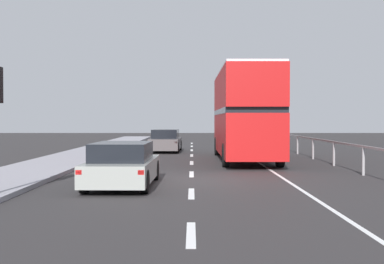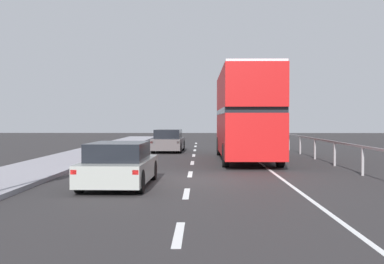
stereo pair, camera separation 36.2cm
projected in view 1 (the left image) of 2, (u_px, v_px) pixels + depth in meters
The scene contains 7 objects.
ground_plane at pixel (191, 181), 17.00m from camera, with size 74.70×120.00×0.10m, color #2C292A.
near_sidewalk_kerb at pixel (9, 178), 16.99m from camera, with size 2.92×80.00×0.14m, color gray.
lane_paint_markings at pixel (233, 160), 25.20m from camera, with size 3.23×46.00×0.01m.
bridge_side_railing at pixel (313, 142), 25.98m from camera, with size 0.10×42.00×1.06m.
double_decker_bus_red at pixel (244, 113), 25.00m from camera, with size 2.53×10.21×4.32m.
hatchback_car_near at pixel (122, 165), 15.37m from camera, with size 1.90×4.57×1.31m.
sedan_car_ahead at pixel (165, 141), 31.83m from camera, with size 1.88×4.57×1.38m.
Camera 1 is at (0.02, -16.96, 1.98)m, focal length 48.61 mm.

